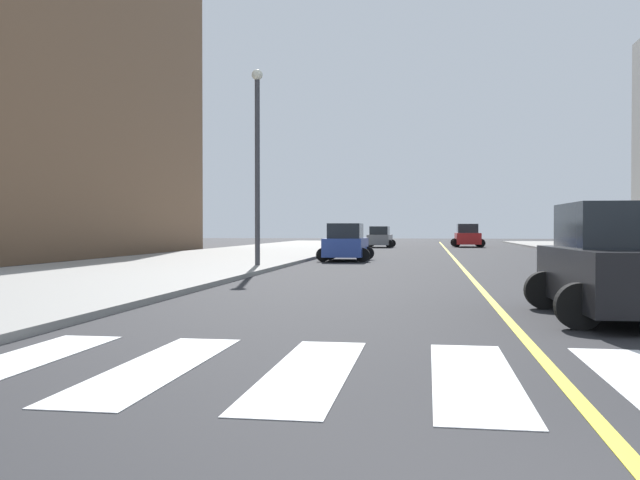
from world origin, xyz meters
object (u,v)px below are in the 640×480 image
Objects in this scene: car_blue_nearest at (346,243)px; car_silver_fourth at (632,247)px; car_red_second at (467,236)px; street_lamp at (257,150)px; car_gray_fifth at (380,238)px; car_black_third at (621,264)px.

car_silver_fourth reaches higher than car_blue_nearest.
street_lamp is (-10.17, -35.07, 3.78)m from car_red_second.
street_lamp is (-2.68, -32.46, 3.89)m from car_gray_fifth.
car_gray_fifth is at bearing -82.56° from car_black_third.
car_black_third is 0.99× the size of car_silver_fourth.
car_red_second is 7.93m from car_gray_fifth.
street_lamp reaches higher than car_gray_fifth.
car_red_second is 0.97× the size of car_black_third.
car_red_second is (7.47, 27.74, 0.07)m from car_blue_nearest.
car_black_third is (7.43, -21.39, 0.10)m from car_blue_nearest.
car_blue_nearest is at bearing -87.75° from car_gray_fifth.
car_gray_fifth is at bearing 90.17° from car_blue_nearest.
car_red_second is at bearing -82.89° from car_silver_fourth.
car_red_second reaches higher than car_blue_nearest.
street_lamp reaches higher than car_silver_fourth.
car_blue_nearest is 1.02× the size of car_gray_fifth.
street_lamp is at bearing -55.86° from car_black_third.
car_black_third is at bearing -70.73° from car_blue_nearest.
car_blue_nearest is 14.38m from car_silver_fourth.
car_black_third is 12.50m from car_silver_fourth.
street_lamp is at bearing 73.28° from car_red_second.
car_silver_fourth is at bearing -40.57° from car_blue_nearest.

